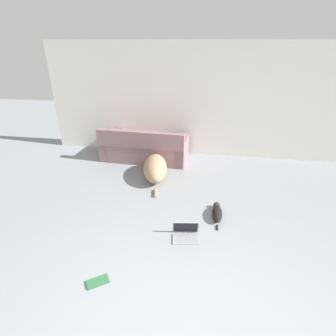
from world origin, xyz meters
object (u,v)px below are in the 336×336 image
(couch, at_px, (145,149))
(cat, at_px, (217,212))
(dog, at_px, (155,167))
(laptop_open, at_px, (186,232))
(book_green, at_px, (98,282))

(couch, bearing_deg, cat, 132.43)
(couch, xyz_separation_m, dog, (0.41, -0.81, -0.05))
(couch, bearing_deg, dog, 119.68)
(dog, xyz_separation_m, laptop_open, (0.77, -1.66, -0.14))
(cat, bearing_deg, laptop_open, 140.46)
(dog, relative_size, laptop_open, 3.70)
(cat, bearing_deg, couch, 38.44)
(dog, height_order, cat, dog)
(laptop_open, bearing_deg, couch, 107.21)
(couch, distance_m, cat, 2.51)
(dog, bearing_deg, laptop_open, -167.14)
(book_green, bearing_deg, dog, 87.53)
(couch, xyz_separation_m, book_green, (0.30, -3.38, -0.24))
(dog, bearing_deg, couch, 15.01)
(cat, relative_size, laptop_open, 1.58)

